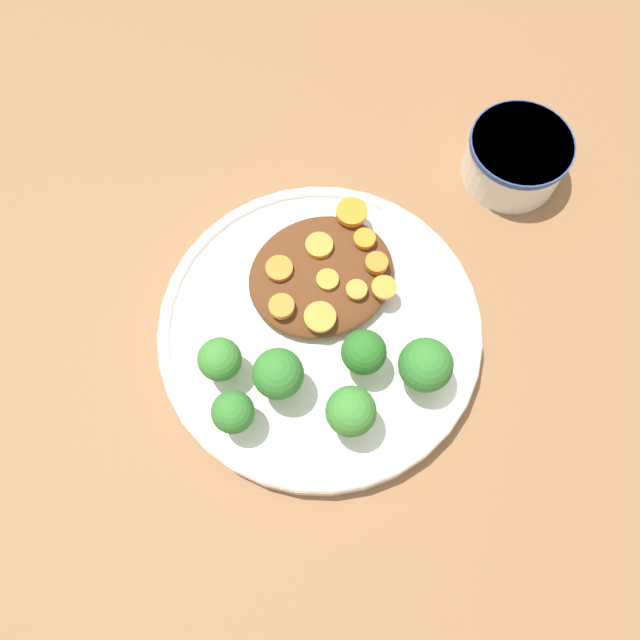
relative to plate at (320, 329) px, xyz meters
name	(u,v)px	position (x,y,z in m)	size (l,w,h in m)	color
ground_plane	(320,335)	(0.00, 0.00, -0.01)	(4.00, 4.00, 0.00)	#8C603D
plate	(320,329)	(0.00, 0.00, 0.00)	(0.28, 0.28, 0.03)	white
dip_bowl	(516,156)	(-0.24, -0.07, 0.01)	(0.10, 0.10, 0.05)	white
stew_mound	(321,275)	(-0.02, -0.04, 0.02)	(0.13, 0.11, 0.02)	#5B3319
broccoli_floret_0	(278,375)	(0.05, 0.03, 0.04)	(0.04, 0.04, 0.06)	#759E51
broccoli_floret_1	(425,366)	(-0.05, 0.08, 0.04)	(0.04, 0.04, 0.06)	#759E51
broccoli_floret_2	(351,412)	(0.02, 0.08, 0.04)	(0.04, 0.04, 0.06)	#759E51
broccoli_floret_3	(364,353)	(-0.02, 0.05, 0.04)	(0.04, 0.04, 0.05)	#7FA85B
broccoli_floret_4	(222,365)	(0.09, 0.00, 0.04)	(0.04, 0.04, 0.05)	#759E51
broccoli_floret_5	(233,413)	(0.10, 0.04, 0.04)	(0.03, 0.03, 0.05)	#7FA85B
carrot_slice_0	(319,245)	(-0.03, -0.06, 0.03)	(0.02, 0.02, 0.01)	orange
carrot_slice_1	(314,316)	(0.00, 0.00, 0.03)	(0.03, 0.03, 0.00)	orange
carrot_slice_2	(279,268)	(0.01, -0.05, 0.03)	(0.02, 0.02, 0.00)	orange
carrot_slice_3	(384,288)	(-0.06, 0.00, 0.03)	(0.02, 0.02, 0.00)	orange
carrot_slice_4	(328,280)	(-0.02, -0.03, 0.03)	(0.02, 0.02, 0.00)	orange
carrot_slice_5	(377,263)	(-0.06, -0.02, 0.03)	(0.02, 0.02, 0.01)	orange
carrot_slice_6	(356,290)	(-0.04, -0.01, 0.03)	(0.02, 0.02, 0.00)	orange
carrot_slice_7	(282,306)	(0.02, -0.02, 0.03)	(0.02, 0.02, 0.01)	orange
carrot_slice_8	(352,212)	(-0.07, -0.08, 0.03)	(0.03, 0.03, 0.01)	orange
carrot_slice_9	(364,239)	(-0.07, -0.05, 0.03)	(0.02, 0.02, 0.01)	orange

